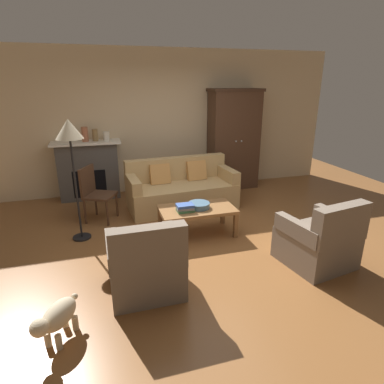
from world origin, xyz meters
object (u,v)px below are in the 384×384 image
(mantel_vase_bronze, at_px, (95,135))
(dog, at_px, (57,317))
(armoire, at_px, (233,139))
(mantel_vase_terracotta, at_px, (85,134))
(armchair_near_right, at_px, (319,241))
(book_stack, at_px, (185,208))
(couch, at_px, (181,190))
(coffee_table, at_px, (197,211))
(armchair_near_left, at_px, (146,265))
(fireplace, at_px, (89,170))
(floor_lamp, at_px, (70,137))
(side_chair_wooden, at_px, (94,190))
(mantel_vase_cream, at_px, (106,136))
(fruit_bowl, at_px, (199,205))

(mantel_vase_bronze, bearing_deg, dog, -96.51)
(dog, bearing_deg, armoire, 49.19)
(mantel_vase_terracotta, xyz_separation_m, mantel_vase_bronze, (0.18, 0.00, -0.02))
(armchair_near_right, bearing_deg, book_stack, 140.60)
(couch, bearing_deg, mantel_vase_terracotta, 150.08)
(coffee_table, distance_m, armchair_near_left, 1.50)
(armchair_near_left, relative_size, armchair_near_right, 0.99)
(fireplace, height_order, mantel_vase_bronze, mantel_vase_bronze)
(mantel_vase_bronze, xyz_separation_m, floor_lamp, (-0.31, -1.74, 0.26))
(coffee_table, bearing_deg, dog, -136.81)
(floor_lamp, bearing_deg, side_chair_wooden, 70.32)
(coffee_table, relative_size, floor_lamp, 0.64)
(mantel_vase_bronze, bearing_deg, armoire, -1.24)
(mantel_vase_terracotta, bearing_deg, dog, -93.80)
(mantel_vase_cream, bearing_deg, fireplace, 177.30)
(armchair_near_right, bearing_deg, dog, -171.47)
(armoire, height_order, book_stack, armoire)
(mantel_vase_terracotta, relative_size, mantel_vase_cream, 1.58)
(side_chair_wooden, relative_size, dog, 1.78)
(armchair_near_left, bearing_deg, book_stack, 56.24)
(couch, relative_size, book_stack, 7.80)
(book_stack, bearing_deg, mantel_vase_terracotta, 121.62)
(mantel_vase_terracotta, xyz_separation_m, side_chair_wooden, (0.10, -1.12, -0.74))
(armoire, height_order, couch, armoire)
(fireplace, bearing_deg, side_chair_wooden, -85.10)
(coffee_table, xyz_separation_m, side_chair_wooden, (-1.44, 0.97, 0.15))
(mantel_vase_bronze, height_order, armchair_near_left, mantel_vase_bronze)
(fruit_bowl, height_order, armchair_near_left, armchair_near_left)
(couch, bearing_deg, coffee_table, -92.78)
(mantel_vase_cream, xyz_separation_m, side_chair_wooden, (-0.28, -1.12, -0.69))
(coffee_table, distance_m, armchair_near_right, 1.72)
(mantel_vase_terracotta, bearing_deg, mantel_vase_cream, 0.00)
(side_chair_wooden, bearing_deg, fireplace, 94.90)
(fireplace, xyz_separation_m, book_stack, (1.33, -2.18, -0.09))
(mantel_vase_terracotta, xyz_separation_m, dog, (-0.25, -3.77, -1.01))
(couch, distance_m, armchair_near_left, 2.54)
(mantel_vase_terracotta, distance_m, mantel_vase_bronze, 0.18)
(fruit_bowl, bearing_deg, armoire, 55.65)
(floor_lamp, bearing_deg, fireplace, 85.85)
(armoire, xyz_separation_m, armchair_near_right, (-0.21, -3.26, -0.71))
(couch, relative_size, side_chair_wooden, 2.20)
(dog, bearing_deg, book_stack, 45.30)
(floor_lamp, bearing_deg, fruit_bowl, -11.43)
(couch, xyz_separation_m, armchair_near_right, (1.14, -2.40, -0.00))
(fireplace, height_order, mantel_vase_terracotta, mantel_vase_terracotta)
(fruit_bowl, xyz_separation_m, book_stack, (-0.23, -0.08, 0.01))
(couch, distance_m, coffee_table, 1.17)
(fireplace, relative_size, mantel_vase_cream, 7.45)
(couch, height_order, book_stack, couch)
(armchair_near_left, bearing_deg, dog, -149.31)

